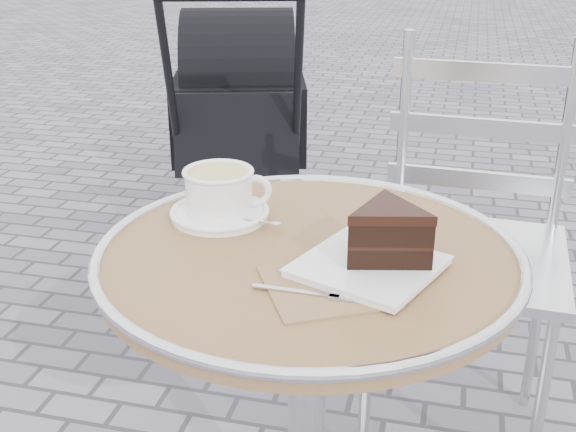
% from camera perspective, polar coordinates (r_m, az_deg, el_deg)
% --- Properties ---
extents(cafe_table, '(0.72, 0.72, 0.74)m').
position_cam_1_polar(cafe_table, '(1.29, 1.56, -9.33)').
color(cafe_table, silver).
rests_on(cafe_table, ground).
extents(cappuccino_set, '(0.21, 0.18, 0.09)m').
position_cam_1_polar(cappuccino_set, '(1.33, -5.36, 1.54)').
color(cappuccino_set, white).
rests_on(cappuccino_set, cafe_table).
extents(cake_plate_set, '(0.31, 0.31, 0.11)m').
position_cam_1_polar(cake_plate_set, '(1.14, 7.47, -2.01)').
color(cake_plate_set, '#8F694E').
rests_on(cake_plate_set, cafe_table).
extents(bistro_chair, '(0.47, 0.47, 1.00)m').
position_cam_1_polar(bistro_chair, '(1.78, 14.48, 1.25)').
color(bistro_chair, silver).
rests_on(bistro_chair, ground).
extents(baby_stroller, '(0.71, 1.09, 1.05)m').
position_cam_1_polar(baby_stroller, '(2.84, -3.85, 6.94)').
color(baby_stroller, black).
rests_on(baby_stroller, ground).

